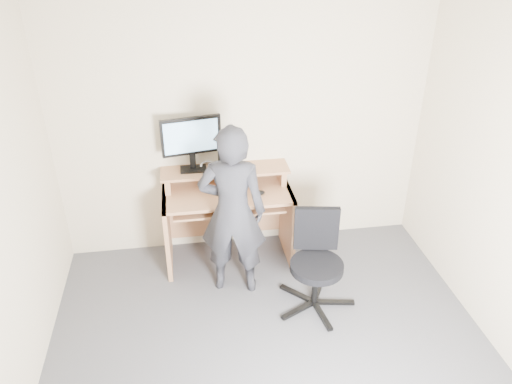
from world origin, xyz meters
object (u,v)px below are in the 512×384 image
object	(u,v)px
office_chair	(316,257)
person	(232,212)
monitor	(191,139)
desk	(227,206)

from	to	relation	value
office_chair	person	bearing A→B (deg)	164.67
office_chair	monitor	bearing A→B (deg)	146.16
office_chair	person	xyz separation A→B (m)	(-0.67, 0.31, 0.32)
monitor	office_chair	bearing A→B (deg)	-53.73
desk	person	world-z (taller)	person
desk	office_chair	world-z (taller)	desk
office_chair	person	distance (m)	0.81
desk	monitor	distance (m)	0.74
monitor	person	distance (m)	0.80
desk	office_chair	bearing A→B (deg)	-50.97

